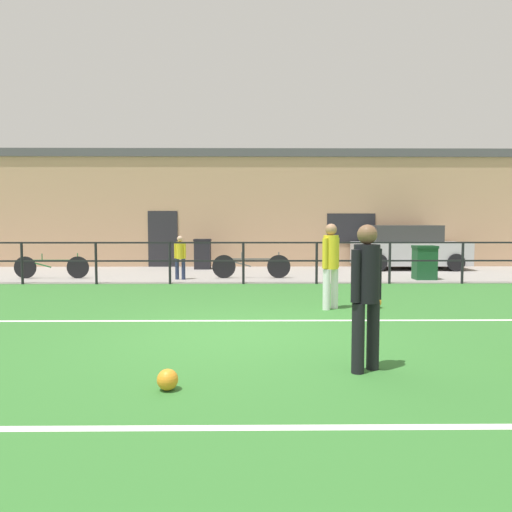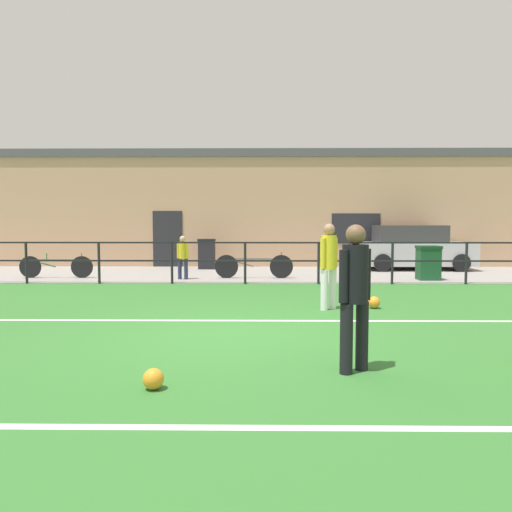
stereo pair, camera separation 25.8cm
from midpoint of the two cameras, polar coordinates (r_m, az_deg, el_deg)
The scene contains 16 objects.
ground at distance 7.42m, azimuth -3.21°, elevation -9.30°, with size 60.00×44.00×0.04m, color #33702D.
field_line_touchline at distance 8.40m, azimuth -2.89°, elevation -7.56°, with size 36.00×0.11×0.00m, color white.
field_line_hash at distance 4.24m, azimuth -5.35°, elevation -19.39°, with size 36.00×0.11×0.00m, color white.
pavement_strip at distance 15.80m, azimuth -1.82°, elevation -2.10°, with size 48.00×5.00×0.02m, color gray.
perimeter_fence at distance 13.25m, azimuth -2.05°, elevation -0.07°, with size 36.07×0.07×1.15m.
clubhouse_facade at distance 19.42m, azimuth -1.60°, elevation 5.53°, with size 28.00×2.56×4.40m.
player_goalkeeper at distance 5.57m, azimuth 11.49°, elevation -3.75°, with size 0.39×0.30×1.66m.
player_winger at distance 9.48m, azimuth 7.97°, elevation -0.55°, with size 0.36×0.34×1.66m.
soccer_ball_match at distance 5.13m, azimuth -11.77°, elevation -13.98°, with size 0.21×0.21×0.21m, color orange.
soccer_ball_spare at distance 9.86m, azimuth 13.06°, elevation -5.26°, with size 0.24×0.24×0.24m, color orange.
spectator_child at distance 14.31m, azimuth -9.38°, elevation 0.15°, with size 0.35×0.22×1.27m.
parked_car_red at distance 18.06m, azimuth 16.95°, elevation 0.86°, with size 3.87×1.81×1.55m.
bicycle_parked_0 at distance 15.68m, azimuth -23.26°, elevation -1.19°, with size 2.21×0.04×0.75m.
bicycle_parked_1 at distance 14.47m, azimuth -1.08°, elevation -1.19°, with size 2.32×0.04×0.78m.
trash_bin_0 at distance 17.43m, azimuth -6.69°, elevation 0.25°, with size 0.60×0.51×1.07m.
trash_bin_1 at distance 14.95m, azimuth 18.65°, elevation -0.70°, with size 0.63×0.54×0.99m.
Camera 1 is at (0.20, -7.21, 1.68)m, focal length 34.19 mm.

